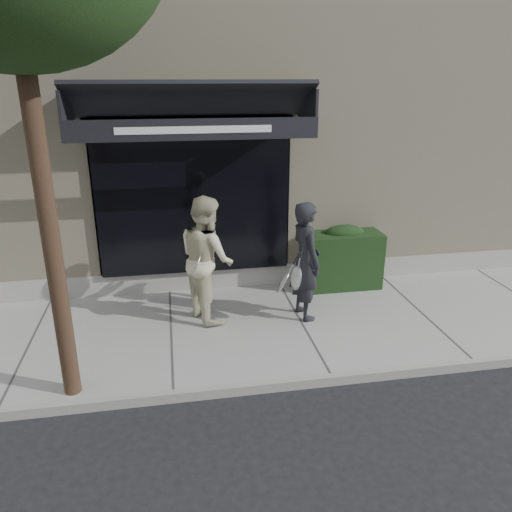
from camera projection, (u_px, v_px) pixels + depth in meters
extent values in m
plane|color=black|center=(300.00, 327.00, 7.83)|extent=(80.00, 80.00, 0.00)
cube|color=gray|center=(300.00, 324.00, 7.81)|extent=(20.00, 3.00, 0.12)
cube|color=gray|center=(332.00, 379.00, 6.37)|extent=(20.00, 0.10, 0.14)
cube|color=beige|center=(248.00, 120.00, 11.52)|extent=(14.00, 7.00, 5.50)
cube|color=gray|center=(277.00, 273.00, 9.32)|extent=(14.02, 0.42, 0.50)
cube|color=black|center=(194.00, 197.00, 8.40)|extent=(3.20, 0.30, 2.60)
cube|color=gray|center=(96.00, 199.00, 8.28)|extent=(0.08, 0.40, 2.60)
cube|color=gray|center=(284.00, 191.00, 8.81)|extent=(0.08, 0.40, 2.60)
cube|color=gray|center=(190.00, 114.00, 8.08)|extent=(3.36, 0.40, 0.12)
cube|color=black|center=(191.00, 99.00, 7.35)|extent=(3.60, 1.03, 0.55)
cube|color=black|center=(195.00, 130.00, 7.02)|extent=(3.60, 0.05, 0.30)
cube|color=white|center=(195.00, 130.00, 6.99)|extent=(2.20, 0.01, 0.10)
cube|color=black|center=(66.00, 106.00, 7.08)|extent=(0.04, 1.00, 0.45)
cube|color=black|center=(308.00, 104.00, 7.67)|extent=(0.04, 1.00, 0.45)
cube|color=black|center=(343.00, 259.00, 8.96)|extent=(1.30, 0.70, 1.00)
ellipsoid|color=black|center=(344.00, 233.00, 8.79)|extent=(0.71, 0.38, 0.27)
cylinder|color=black|center=(46.00, 209.00, 5.28)|extent=(0.20, 0.20, 4.80)
imported|color=black|center=(306.00, 261.00, 7.64)|extent=(0.56, 0.75, 1.86)
torus|color=silver|center=(296.00, 278.00, 7.43)|extent=(0.13, 0.31, 0.30)
cylinder|color=silver|center=(296.00, 278.00, 7.43)|extent=(0.10, 0.27, 0.27)
cylinder|color=silver|center=(296.00, 278.00, 7.43)|extent=(0.18, 0.05, 0.05)
cylinder|color=black|center=(296.00, 278.00, 7.43)|extent=(0.20, 0.07, 0.07)
torus|color=silver|center=(284.00, 282.00, 7.40)|extent=(0.24, 0.34, 0.28)
cylinder|color=silver|center=(284.00, 282.00, 7.40)|extent=(0.20, 0.29, 0.24)
cylinder|color=silver|center=(284.00, 282.00, 7.40)|extent=(0.17, 0.07, 0.10)
cylinder|color=black|center=(284.00, 282.00, 7.40)|extent=(0.19, 0.09, 0.12)
imported|color=beige|center=(207.00, 258.00, 7.63)|extent=(1.01, 1.14, 1.95)
torus|color=silver|center=(196.00, 265.00, 7.37)|extent=(0.16, 0.31, 0.29)
cylinder|color=silver|center=(196.00, 265.00, 7.37)|extent=(0.13, 0.28, 0.25)
cylinder|color=silver|center=(196.00, 265.00, 7.37)|extent=(0.17, 0.03, 0.09)
cylinder|color=black|center=(196.00, 265.00, 7.37)|extent=(0.20, 0.04, 0.11)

